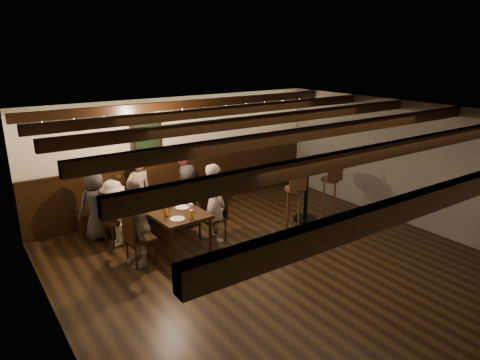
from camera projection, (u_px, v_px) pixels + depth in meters
room at (199, 176)px, 7.98m from camera, size 7.00×7.00×7.00m
dining_table at (165, 208)px, 7.54m from camera, size 0.95×1.92×0.70m
chair_left_near at (117, 228)px, 7.56m from camera, size 0.47×0.47×0.98m
chair_left_far at (140, 247)px, 6.89m from camera, size 0.44×0.44×0.91m
chair_right_near at (187, 212)px, 8.41m from camera, size 0.43×0.43×0.88m
chair_right_far at (213, 225)px, 7.73m from camera, size 0.44×0.44×0.91m
person_bench_left at (96, 205)px, 7.69m from camera, size 0.66×0.45×1.30m
person_bench_centre at (139, 191)px, 8.32m from camera, size 0.51×0.35×1.36m
person_bench_right at (183, 188)px, 8.76m from camera, size 0.62×0.50×1.23m
person_left_near at (114, 213)px, 7.45m from camera, size 0.49×0.79×1.19m
person_left_far at (136, 223)px, 6.74m from camera, size 0.40×0.86×1.43m
person_right_near at (188, 195)px, 8.33m from camera, size 0.42×0.62×1.21m
person_right_far at (214, 202)px, 7.62m from camera, size 0.37×0.54×1.43m
pint_a at (133, 194)px, 7.86m from camera, size 0.07×0.07×0.14m
pint_b at (160, 190)px, 8.14m from camera, size 0.07×0.07×0.14m
pint_c at (146, 204)px, 7.40m from camera, size 0.07×0.07×0.14m
pint_d at (174, 195)px, 7.83m from camera, size 0.07×0.07×0.14m
pint_e at (166, 212)px, 7.03m from camera, size 0.07×0.07×0.14m
pint_f at (191, 208)px, 7.21m from camera, size 0.07×0.07×0.14m
pint_g at (191, 214)px, 6.93m from camera, size 0.07×0.07×0.14m
plate_near at (177, 219)px, 6.91m from camera, size 0.24×0.24×0.01m
plate_far at (182, 207)px, 7.40m from camera, size 0.24×0.24×0.01m
condiment_caddy at (166, 203)px, 7.47m from camera, size 0.15×0.10×0.12m
candle at (163, 198)px, 7.81m from camera, size 0.05×0.05×0.05m
high_top_table at (307, 184)px, 8.49m from camera, size 0.66×0.66×1.17m
bar_stool_left at (294, 208)px, 8.15m from camera, size 0.41×0.42×1.18m
bar_stool_right at (329, 197)px, 8.73m from camera, size 0.39×0.41×1.18m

